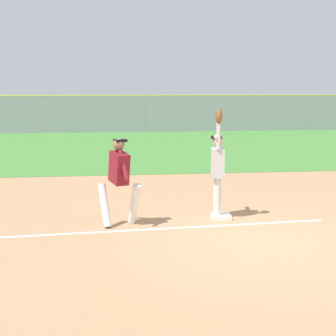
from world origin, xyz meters
name	(u,v)px	position (x,y,z in m)	size (l,w,h in m)	color
ground_plane	(268,243)	(0.00, 0.00, 0.00)	(75.37, 75.37, 0.00)	tan
outfield_grass	(161,146)	(0.00, 15.88, 0.01)	(40.29, 16.26, 0.01)	#478438
chalk_foul_line	(17,236)	(-4.40, 0.99, 0.00)	(12.00, 0.10, 0.01)	white
first_base	(221,216)	(-0.40, 1.89, 0.04)	(0.38, 0.38, 0.08)	white
fielder	(218,164)	(-0.47, 1.98, 1.12)	(0.33, 0.90, 2.28)	silver
runner	(119,176)	(-2.51, 1.54, 1.00)	(0.88, 0.82, 1.72)	white
baseball	(216,137)	(-0.56, 1.75, 1.71)	(0.07, 0.07, 0.07)	white
outfield_fence	(145,114)	(0.00, 24.02, 1.11)	(40.37, 0.08, 2.22)	#93999E
parked_car_red	(49,118)	(-6.00, 27.40, 0.67)	(4.55, 2.43, 1.25)	#B21E1E
parked_car_green	(130,117)	(-0.72, 27.91, 0.67)	(4.52, 2.35, 1.25)	#1E6B33
parked_car_tan	(203,117)	(4.34, 28.07, 0.67)	(4.55, 2.42, 1.25)	tan
parked_car_blue	(282,117)	(9.68, 27.27, 0.67)	(4.53, 2.38, 1.25)	#23389E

